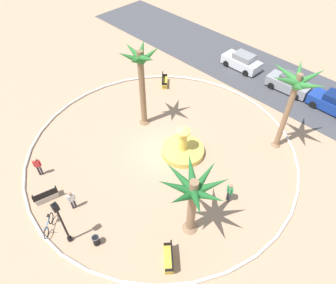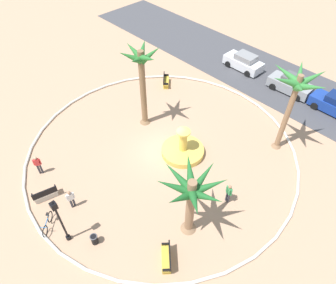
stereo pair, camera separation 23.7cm
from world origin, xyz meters
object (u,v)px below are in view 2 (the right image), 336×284
bench_east (166,82)px  trash_bin (94,239)px  palm_tree_by_curb (191,194)px  bench_west (167,259)px  bench_north (46,195)px  palm_tree_mid_plaza (141,72)px  person_cyclist_helmet (71,198)px  lamppost (60,219)px  bicycle_red_frame (48,224)px  parked_car_leftmost (244,62)px  fountain (183,150)px  parked_car_third (335,104)px  person_pedestrian_stroll (229,193)px  person_cyclist_photo (38,164)px  palm_tree_near_fountain (295,91)px  parked_car_second (291,84)px

bench_east → trash_bin: bench_east is taller
palm_tree_by_curb → bench_west: (0.61, -2.43, -3.26)m
bench_north → palm_tree_mid_plaza: bearing=97.6°
bench_east → person_cyclist_helmet: size_ratio=0.94×
palm_tree_mid_plaza → lamppost: bearing=-64.4°
bench_east → palm_tree_by_curb: bearing=-38.2°
bicycle_red_frame → parked_car_leftmost: 23.64m
trash_bin → parked_car_leftmost: 22.69m
fountain → parked_car_third: bearing=66.9°
bench_north → trash_bin: bench_north is taller
palm_tree_mid_plaza → parked_car_leftmost: size_ratio=1.70×
fountain → person_pedestrian_stroll: fountain is taller
person_cyclist_photo → person_cyclist_helmet: bearing=2.5°
palm_tree_by_curb → person_pedestrian_stroll: bearing=83.0°
palm_tree_near_fountain → bicycle_red_frame: size_ratio=5.31×
palm_tree_mid_plaza → palm_tree_near_fountain: bearing=30.8°
person_cyclist_photo → parked_car_third: person_cyclist_photo is taller
palm_tree_mid_plaza → bench_east: size_ratio=4.59×
fountain → lamppost: lamppost is taller
palm_tree_mid_plaza → person_cyclist_helmet: bearing=-70.5°
lamppost → bicycle_red_frame: 2.50m
palm_tree_mid_plaza → bench_west: palm_tree_mid_plaza is taller
palm_tree_near_fountain → palm_tree_by_curb: size_ratio=1.37×
palm_tree_near_fountain → bench_east: 12.95m
bench_north → parked_car_third: size_ratio=0.42×
person_pedestrian_stroll → parked_car_third: bearing=88.1°
parked_car_leftmost → fountain: bearing=-72.7°
palm_tree_by_curb → parked_car_third: size_ratio=1.23×
person_cyclist_helmet → parked_car_leftmost: 21.71m
palm_tree_near_fountain → parked_car_leftmost: palm_tree_near_fountain is taller
palm_tree_near_fountain → lamppost: bearing=-105.3°
fountain → person_cyclist_photo: bearing=-122.8°
lamppost → parked_car_leftmost: (-4.26, 23.01, -1.51)m
palm_tree_mid_plaza → person_pedestrian_stroll: palm_tree_mid_plaza is taller
bicycle_red_frame → trash_bin: bearing=27.6°
palm_tree_by_curb → person_cyclist_photo: size_ratio=2.89×
bench_west → person_cyclist_photo: (-10.92, -2.03, 0.61)m
palm_tree_near_fountain → bench_north: 17.91m
bench_north → parked_car_second: parked_car_second is taller
fountain → palm_tree_mid_plaza: size_ratio=0.47×
person_pedestrian_stroll → palm_tree_by_curb: bearing=-97.0°
palm_tree_mid_plaza → person_cyclist_photo: palm_tree_mid_plaza is taller
parked_car_leftmost → parked_car_second: (5.42, -0.06, 0.00)m
palm_tree_by_curb → bench_west: bearing=-75.9°
fountain → bench_east: (-7.45, 5.28, 0.03)m
palm_tree_near_fountain → bench_west: bearing=-86.5°
lamppost → person_pedestrian_stroll: size_ratio=2.34×
bench_north → person_pedestrian_stroll: (8.48, 8.52, 0.59)m
bench_east → parked_car_third: bearing=30.8°
palm_tree_near_fountain → bench_north: bearing=-117.4°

